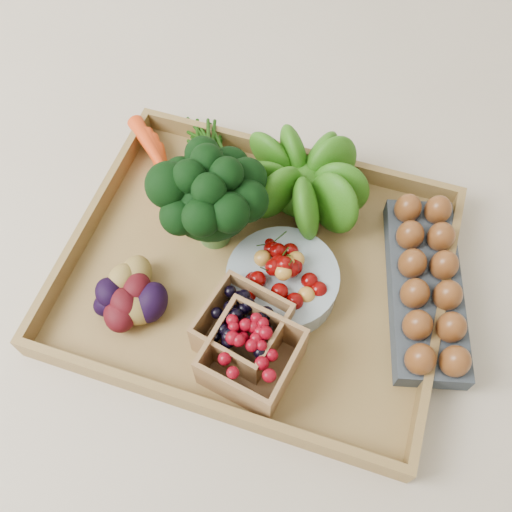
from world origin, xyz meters
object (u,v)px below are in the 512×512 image
(broccoli, at_px, (212,213))
(cherry_bowl, at_px, (282,281))
(egg_carton, at_px, (424,288))
(tray, at_px, (256,273))

(broccoli, bearing_deg, cherry_bowl, -23.68)
(broccoli, distance_m, egg_carton, 0.33)
(tray, relative_size, cherry_bowl, 3.38)
(cherry_bowl, relative_size, egg_carton, 0.57)
(broccoli, height_order, egg_carton, broccoli)
(broccoli, xyz_separation_m, cherry_bowl, (0.13, -0.05, -0.04))
(broccoli, bearing_deg, egg_carton, 0.13)
(broccoli, height_order, cherry_bowl, broccoli)
(cherry_bowl, distance_m, egg_carton, 0.21)
(egg_carton, bearing_deg, broccoli, 165.72)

